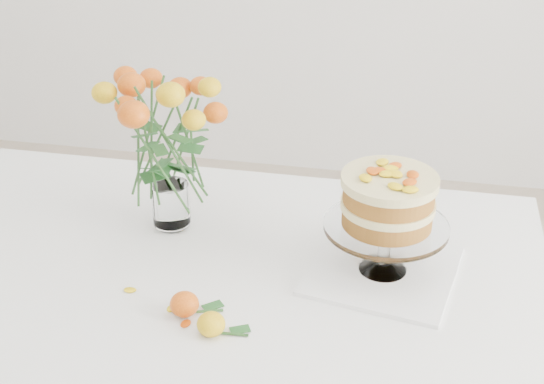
% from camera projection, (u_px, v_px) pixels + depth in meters
% --- Properties ---
extents(table, '(1.43, 0.93, 0.76)m').
position_uv_depth(table, '(204.00, 302.00, 1.61)').
color(table, tan).
rests_on(table, ground).
extents(napkin, '(0.33, 0.33, 0.01)m').
position_uv_depth(napkin, '(382.00, 271.00, 1.56)').
color(napkin, white).
rests_on(napkin, table).
extents(cake_stand, '(0.25, 0.25, 0.22)m').
position_uv_depth(cake_stand, '(388.00, 205.00, 1.48)').
color(cake_stand, white).
rests_on(cake_stand, napkin).
extents(rose_vase, '(0.32, 0.32, 0.43)m').
position_uv_depth(rose_vase, '(165.00, 125.00, 1.61)').
color(rose_vase, white).
rests_on(rose_vase, table).
extents(loose_rose_near, '(0.09, 0.05, 0.04)m').
position_uv_depth(loose_rose_near, '(211.00, 324.00, 1.38)').
color(loose_rose_near, yellow).
rests_on(loose_rose_near, table).
extents(loose_rose_far, '(0.10, 0.06, 0.05)m').
position_uv_depth(loose_rose_far, '(185.00, 304.00, 1.43)').
color(loose_rose_far, '#BD4109').
rests_on(loose_rose_far, table).
extents(stray_petal_a, '(0.03, 0.02, 0.00)m').
position_uv_depth(stray_petal_a, '(130.00, 290.00, 1.50)').
color(stray_petal_a, yellow).
rests_on(stray_petal_a, table).
extents(stray_petal_b, '(0.03, 0.02, 0.00)m').
position_uv_depth(stray_petal_b, '(172.00, 308.00, 1.45)').
color(stray_petal_b, yellow).
rests_on(stray_petal_b, table).
extents(stray_petal_c, '(0.03, 0.02, 0.00)m').
position_uv_depth(stray_petal_c, '(186.00, 324.00, 1.41)').
color(stray_petal_c, yellow).
rests_on(stray_petal_c, table).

